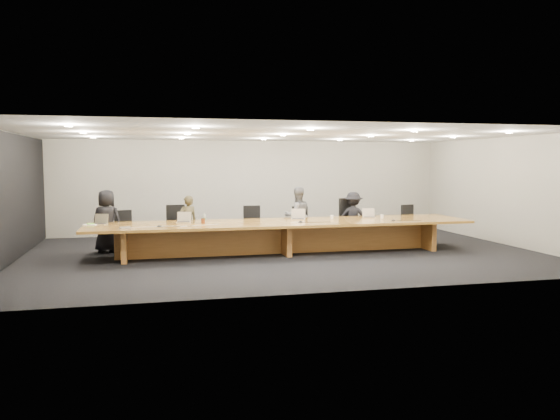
# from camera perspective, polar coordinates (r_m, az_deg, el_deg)

# --- Properties ---
(ground) EXTENTS (12.00, 12.00, 0.00)m
(ground) POSITION_cam_1_polar(r_m,az_deg,el_deg) (12.95, 0.31, -4.52)
(ground) COLOR black
(ground) RESTS_ON ground
(back_wall) EXTENTS (12.00, 0.02, 2.80)m
(back_wall) POSITION_cam_1_polar(r_m,az_deg,el_deg) (16.70, -2.98, 2.43)
(back_wall) COLOR beige
(back_wall) RESTS_ON ground
(left_wall_panel) EXTENTS (0.08, 7.84, 2.74)m
(left_wall_panel) POSITION_cam_1_polar(r_m,az_deg,el_deg) (12.75, -26.58, 1.02)
(left_wall_panel) COLOR black
(left_wall_panel) RESTS_ON ground
(conference_table) EXTENTS (9.00, 1.80, 0.75)m
(conference_table) POSITION_cam_1_polar(r_m,az_deg,el_deg) (12.87, 0.31, -2.24)
(conference_table) COLOR brown
(conference_table) RESTS_ON ground
(chair_far_left) EXTENTS (0.65, 0.65, 1.00)m
(chair_far_left) POSITION_cam_1_polar(r_m,az_deg,el_deg) (13.77, -15.80, -2.04)
(chair_far_left) COLOR black
(chair_far_left) RESTS_ON ground
(chair_left) EXTENTS (0.62, 0.62, 1.11)m
(chair_left) POSITION_cam_1_polar(r_m,az_deg,el_deg) (13.73, -10.69, -1.73)
(chair_left) COLOR black
(chair_left) RESTS_ON ground
(chair_mid_left) EXTENTS (0.58, 0.58, 1.05)m
(chair_mid_left) POSITION_cam_1_polar(r_m,az_deg,el_deg) (14.02, -2.88, -1.64)
(chair_mid_left) COLOR black
(chair_mid_left) RESTS_ON ground
(chair_mid_right) EXTENTS (0.63, 0.63, 1.01)m
(chair_mid_right) POSITION_cam_1_polar(r_m,az_deg,el_deg) (14.30, 2.08, -1.59)
(chair_mid_right) COLOR black
(chair_mid_right) RESTS_ON ground
(chair_right) EXTENTS (0.74, 0.74, 1.21)m
(chair_right) POSITION_cam_1_polar(r_m,az_deg,el_deg) (14.72, 7.55, -1.05)
(chair_right) COLOR black
(chair_right) RESTS_ON ground
(chair_far_right) EXTENTS (0.63, 0.63, 1.00)m
(chair_far_right) POSITION_cam_1_polar(r_m,az_deg,el_deg) (15.41, 13.64, -1.27)
(chair_far_right) COLOR black
(chair_far_right) RESTS_ON ground
(person_a) EXTENTS (0.85, 0.69, 1.50)m
(person_a) POSITION_cam_1_polar(r_m,az_deg,el_deg) (13.63, -17.65, -1.10)
(person_a) COLOR black
(person_a) RESTS_ON ground
(person_b) EXTENTS (0.57, 0.47, 1.33)m
(person_b) POSITION_cam_1_polar(r_m,az_deg,el_deg) (13.65, -9.60, -1.28)
(person_b) COLOR #37321E
(person_b) RESTS_ON ground
(person_c) EXTENTS (0.80, 0.66, 1.51)m
(person_c) POSITION_cam_1_polar(r_m,az_deg,el_deg) (14.20, 1.82, -0.62)
(person_c) COLOR slate
(person_c) RESTS_ON ground
(person_d) EXTENTS (1.00, 0.78, 1.36)m
(person_d) POSITION_cam_1_polar(r_m,az_deg,el_deg) (14.72, 7.65, -0.76)
(person_d) COLOR black
(person_d) RESTS_ON ground
(laptop_a) EXTENTS (0.37, 0.31, 0.24)m
(laptop_a) POSITION_cam_1_polar(r_m,az_deg,el_deg) (12.91, -18.35, -0.90)
(laptop_a) COLOR #B6AA8B
(laptop_a) RESTS_ON conference_table
(laptop_b) EXTENTS (0.36, 0.29, 0.25)m
(laptop_b) POSITION_cam_1_polar(r_m,az_deg,el_deg) (12.82, -10.04, -0.74)
(laptop_b) COLOR #BBAA8F
(laptop_b) RESTS_ON conference_table
(laptop_d) EXTENTS (0.40, 0.33, 0.27)m
(laptop_d) POSITION_cam_1_polar(r_m,az_deg,el_deg) (13.32, 1.91, -0.42)
(laptop_d) COLOR #BDAB90
(laptop_d) RESTS_ON conference_table
(laptop_e) EXTENTS (0.35, 0.29, 0.24)m
(laptop_e) POSITION_cam_1_polar(r_m,az_deg,el_deg) (13.94, 9.30, -0.30)
(laptop_e) COLOR #C5B297
(laptop_e) RESTS_ON conference_table
(water_bottle) EXTENTS (0.08, 0.08, 0.20)m
(water_bottle) POSITION_cam_1_polar(r_m,az_deg,el_deg) (12.64, -7.92, -0.91)
(water_bottle) COLOR #A9B8B5
(water_bottle) RESTS_ON conference_table
(amber_mug) EXTENTS (0.11, 0.11, 0.11)m
(amber_mug) POSITION_cam_1_polar(r_m,az_deg,el_deg) (12.61, -8.04, -1.13)
(amber_mug) COLOR #662E12
(amber_mug) RESTS_ON conference_table
(paper_cup_near) EXTENTS (0.09, 0.09, 0.09)m
(paper_cup_near) POSITION_cam_1_polar(r_m,az_deg,el_deg) (13.52, 5.45, -0.74)
(paper_cup_near) COLOR white
(paper_cup_near) RESTS_ON conference_table
(paper_cup_far) EXTENTS (0.10, 0.10, 0.10)m
(paper_cup_far) POSITION_cam_1_polar(r_m,az_deg,el_deg) (13.79, 10.61, -0.68)
(paper_cup_far) COLOR white
(paper_cup_far) RESTS_ON conference_table
(notepad) EXTENTS (0.33, 0.29, 0.02)m
(notepad) POSITION_cam_1_polar(r_m,az_deg,el_deg) (12.85, -19.20, -1.45)
(notepad) COLOR white
(notepad) RESTS_ON conference_table
(lime_gadget) EXTENTS (0.17, 0.13, 0.02)m
(lime_gadget) POSITION_cam_1_polar(r_m,az_deg,el_deg) (12.83, -19.19, -1.38)
(lime_gadget) COLOR #62BB31
(lime_gadget) RESTS_ON notepad
(av_box) EXTENTS (0.25, 0.20, 0.03)m
(av_box) POSITION_cam_1_polar(r_m,az_deg,el_deg) (11.93, -15.87, -1.81)
(av_box) COLOR #B8B8BD
(av_box) RESTS_ON conference_table
(mic_left) EXTENTS (0.14, 0.14, 0.03)m
(mic_left) POSITION_cam_1_polar(r_m,az_deg,el_deg) (12.08, -12.50, -1.65)
(mic_left) COLOR black
(mic_left) RESTS_ON conference_table
(mic_center) EXTENTS (0.16, 0.16, 0.03)m
(mic_center) POSITION_cam_1_polar(r_m,az_deg,el_deg) (12.67, 2.17, -1.24)
(mic_center) COLOR black
(mic_center) RESTS_ON conference_table
(mic_right) EXTENTS (0.13, 0.13, 0.03)m
(mic_right) POSITION_cam_1_polar(r_m,az_deg,el_deg) (13.32, 11.76, -1.05)
(mic_right) COLOR black
(mic_right) RESTS_ON conference_table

